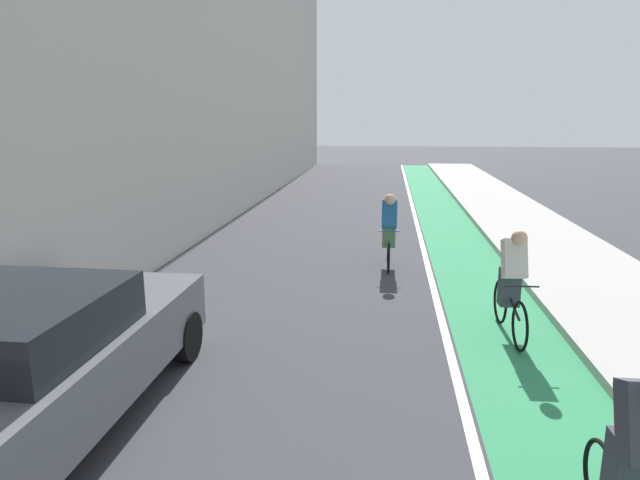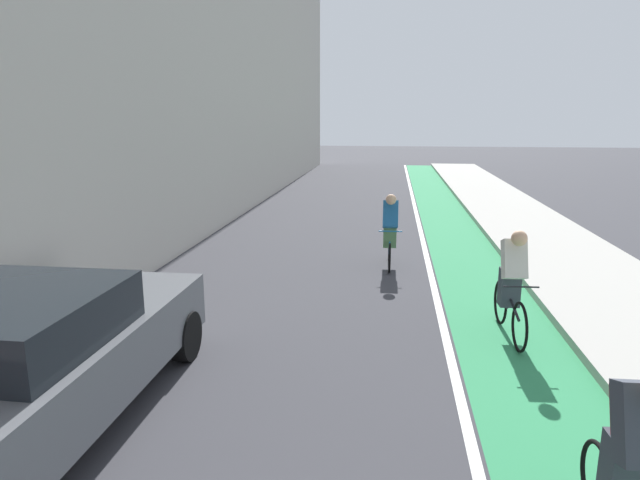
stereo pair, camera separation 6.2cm
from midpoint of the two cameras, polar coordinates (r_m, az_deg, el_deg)
name	(u,v)px [view 1 (the left image)]	position (r m, az deg, el deg)	size (l,w,h in m)	color
ground_plane	(347,248)	(13.45, 2.72, -0.84)	(96.57, 96.57, 0.00)	#38383D
bike_lane_paint	(452,234)	(15.47, 13.55, 0.62)	(1.60, 43.89, 0.00)	#2D8451
lane_divider_stripe	(419,233)	(15.39, 10.22, 0.71)	(0.12, 43.89, 0.00)	white
sidewalk_right	(535,234)	(15.86, 21.47, 0.63)	(2.79, 43.89, 0.14)	#A8A59E
building_facade_left	(158,21)	(16.51, -16.73, 21.11)	(3.00, 43.89, 11.41)	#B2ADA3
parked_sedan_gray	(33,361)	(6.26, -28.08, -11.11)	(1.98, 4.66, 1.53)	#595B60
cyclist_mid	(638,457)	(4.63, 29.92, -19.10)	(0.48, 1.67, 1.59)	black
cyclist_trailing	(512,280)	(8.38, 19.20, -3.95)	(0.48, 1.75, 1.63)	black
cyclist_far	(389,229)	(11.75, 7.07, 1.10)	(0.48, 1.68, 1.59)	black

